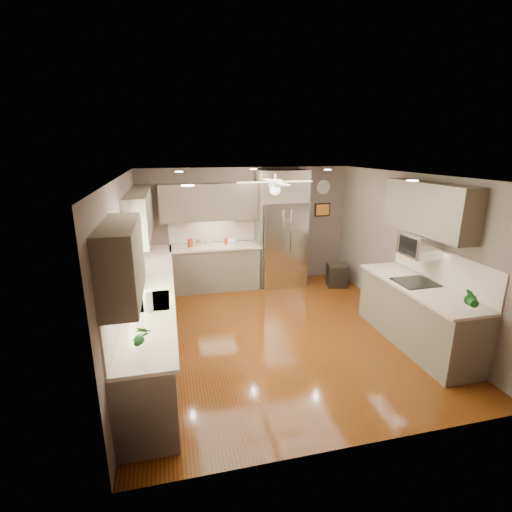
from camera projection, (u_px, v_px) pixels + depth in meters
name	position (u px, v px, depth m)	size (l,w,h in m)	color
floor	(278.00, 332.00, 6.04)	(5.00, 5.00, 0.00)	#4B1C0A
ceiling	(281.00, 175.00, 5.34)	(5.00, 5.00, 0.00)	white
wall_back	(246.00, 226.00, 8.02)	(4.50, 4.50, 0.00)	brown
wall_front	(360.00, 335.00, 3.35)	(4.50, 4.50, 0.00)	brown
wall_left	(126.00, 269.00, 5.19)	(5.00, 5.00, 0.00)	brown
wall_right	(409.00, 249.00, 6.19)	(5.00, 5.00, 0.00)	brown
canister_a	(190.00, 243.00, 7.54)	(0.11, 0.11, 0.17)	maroon
canister_b	(198.00, 243.00, 7.60)	(0.09, 0.09, 0.15)	silver
canister_c	(208.00, 241.00, 7.65)	(0.11, 0.11, 0.18)	#BCAD8D
canister_d	(226.00, 242.00, 7.75)	(0.08, 0.08, 0.13)	maroon
soap_bottle	(140.00, 282.00, 5.27)	(0.09, 0.09, 0.20)	white
potted_plant_left	(142.00, 335.00, 3.64)	(0.17, 0.12, 0.33)	#164F1B
potted_plant_right	(472.00, 299.00, 4.51)	(0.18, 0.15, 0.34)	#164F1B
bowl	(232.00, 243.00, 7.73)	(0.21, 0.21, 0.05)	#BCAD8D
left_run	(152.00, 312.00, 5.61)	(0.65, 4.70, 1.45)	brown
back_run	(216.00, 266.00, 7.80)	(1.85, 0.65, 1.45)	brown
uppers	(224.00, 212.00, 6.01)	(4.50, 4.70, 0.95)	brown
window	(122.00, 258.00, 4.65)	(0.05, 1.12, 0.92)	#BFF2B2
sink	(150.00, 303.00, 4.89)	(0.50, 0.70, 0.32)	silver
refrigerator	(282.00, 231.00, 7.88)	(1.06, 0.75, 2.45)	silver
right_run	(417.00, 313.00, 5.58)	(0.70, 2.20, 1.45)	brown
microwave	(420.00, 245.00, 5.56)	(0.43, 0.55, 0.34)	silver
ceiling_fan	(275.00, 185.00, 5.67)	(1.18, 1.18, 0.32)	white
recessed_lights	(271.00, 174.00, 5.71)	(2.84, 3.14, 0.01)	white
wall_clock	(324.00, 187.00, 8.17)	(0.30, 0.03, 0.30)	white
framed_print	(322.00, 210.00, 8.31)	(0.36, 0.03, 0.30)	black
stool	(337.00, 275.00, 8.01)	(0.49, 0.49, 0.48)	black
paper_towel	(148.00, 301.00, 4.52)	(0.11, 0.11, 0.28)	white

